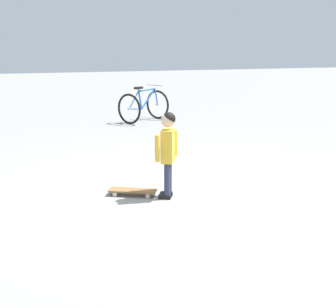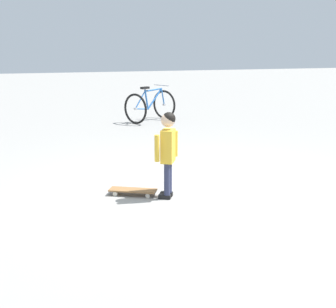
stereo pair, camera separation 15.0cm
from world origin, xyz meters
name	(u,v)px [view 1 (the left image)]	position (x,y,z in m)	size (l,w,h in m)	color
ground_plane	(197,189)	(0.00, 0.00, 0.00)	(50.00, 50.00, 0.00)	gray
child_person	(168,145)	(0.48, 0.22, 0.66)	(0.35, 0.28, 1.06)	#2D3351
skateboard	(133,191)	(0.87, 0.01, 0.06)	(0.61, 0.44, 0.07)	olive
bicycle_near	(144,106)	(-0.78, -5.50, 0.38)	(1.28, 1.18, 0.85)	black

